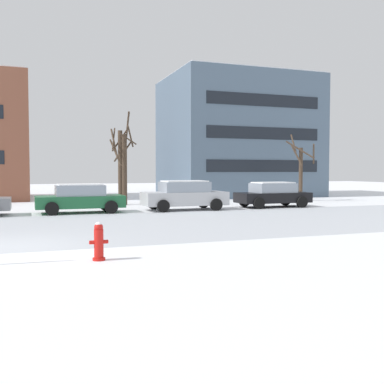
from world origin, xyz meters
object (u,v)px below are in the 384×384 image
object	(u,v)px
parked_car_black	(273,194)
parked_car_silver	(184,195)
fire_hydrant	(99,241)
parked_car_green	(80,198)

from	to	relation	value
parked_car_black	parked_car_silver	bearing A→B (deg)	-178.97
fire_hydrant	parked_car_black	size ratio (longest dim) A/B	0.22
parked_car_silver	parked_car_black	xyz separation A→B (m)	(5.40, 0.10, -0.06)
fire_hydrant	parked_car_black	distance (m)	16.97
parked_car_black	fire_hydrant	bearing A→B (deg)	-133.59
parked_car_green	parked_car_silver	size ratio (longest dim) A/B	0.96
parked_car_green	parked_car_black	size ratio (longest dim) A/B	1.01
fire_hydrant	parked_car_green	xyz separation A→B (m)	(0.89, 12.38, 0.27)
parked_car_green	parked_car_black	xyz separation A→B (m)	(10.81, -0.09, -0.00)
parked_car_green	parked_car_silver	xyz separation A→B (m)	(5.40, -0.19, 0.06)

